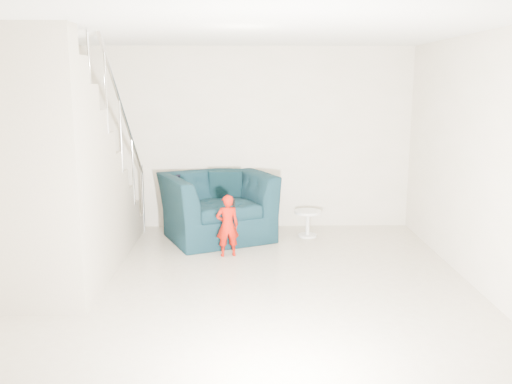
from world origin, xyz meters
The scene contains 12 objects.
floor centered at (0.00, 0.00, 0.00)m, with size 5.50×5.50×0.00m, color tan.
ceiling centered at (0.00, 0.00, 2.70)m, with size 5.50×5.50×0.00m, color silver.
back_wall centered at (0.00, 2.75, 1.35)m, with size 5.00×5.00×0.00m, color #BFB59B.
front_wall centered at (0.00, -2.75, 1.35)m, with size 5.00×5.00×0.00m, color #BFB59B.
right_wall centered at (2.50, 0.00, 1.35)m, with size 5.50×5.50×0.00m, color #BFB59B.
armchair centered at (-0.38, 2.12, 0.46)m, with size 1.42×1.24×0.92m, color black.
toddler centered at (-0.21, 1.29, 0.40)m, with size 0.29×0.19×0.80m, color #8F0904.
side_table centered at (0.91, 2.16, 0.26)m, with size 0.38×0.38×0.38m.
staircase centered at (-2.00, 0.55, 0.95)m, with size 1.02×3.03×3.62m.
cushion centered at (-0.27, 2.47, 0.71)m, with size 0.47×0.14×0.45m, color black.
throw centered at (-0.95, 2.12, 0.58)m, with size 0.05×0.54×0.60m, color black.
phone centered at (-0.13, 1.29, 0.69)m, with size 0.02×0.05×0.10m, color black.
Camera 1 is at (0.04, -5.35, 2.18)m, focal length 38.00 mm.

